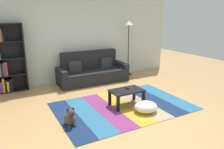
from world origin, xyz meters
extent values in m
plane|color=tan|center=(0.00, 0.00, 0.00)|extent=(14.00, 14.00, 0.00)
cube|color=silver|center=(0.00, 2.55, 1.35)|extent=(6.80, 0.10, 2.70)
cube|color=navy|center=(-1.39, -0.15, 0.01)|extent=(0.45, 2.10, 0.01)
cube|color=teal|center=(-0.93, -0.15, 0.01)|extent=(0.45, 2.10, 0.01)
cube|color=#843370|center=(-0.48, -0.15, 0.01)|extent=(0.45, 2.10, 0.01)
cube|color=gold|center=(-0.03, -0.15, 0.01)|extent=(0.45, 2.10, 0.01)
cube|color=tan|center=(0.42, -0.15, 0.01)|extent=(0.45, 2.10, 0.01)
cube|color=navy|center=(0.87, -0.15, 0.01)|extent=(0.45, 2.10, 0.01)
cube|color=teal|center=(1.32, -0.15, 0.01)|extent=(0.45, 2.10, 0.01)
cube|color=black|center=(0.12, 1.95, 0.20)|extent=(1.90, 0.80, 0.40)
cube|color=black|center=(0.12, 2.25, 0.70)|extent=(1.90, 0.20, 0.60)
cube|color=black|center=(-0.92, 1.95, 0.28)|extent=(0.18, 0.80, 0.56)
cube|color=black|center=(1.16, 1.95, 0.28)|extent=(0.18, 0.80, 0.56)
cube|color=#333338|center=(-0.43, 2.13, 0.56)|extent=(0.42, 0.19, 0.36)
cube|color=#333338|center=(0.67, 2.13, 0.56)|extent=(0.42, 0.19, 0.36)
cube|color=black|center=(-1.86, 2.30, 0.96)|extent=(0.04, 0.28, 1.92)
cube|color=black|center=(-2.29, 2.43, 0.96)|extent=(0.90, 0.01, 1.92)
cube|color=black|center=(-2.29, 2.30, 0.02)|extent=(0.86, 0.28, 0.02)
cube|color=black|center=(-2.29, 2.30, 0.49)|extent=(0.86, 0.28, 0.02)
cube|color=black|center=(-2.29, 2.30, 0.96)|extent=(0.86, 0.28, 0.02)
cube|color=black|center=(-2.29, 2.30, 1.43)|extent=(0.86, 0.28, 0.02)
cube|color=black|center=(-2.29, 2.30, 1.91)|extent=(0.86, 0.28, 0.02)
cube|color=purple|center=(-2.55, 2.28, 0.18)|extent=(0.05, 0.22, 0.30)
cube|color=gold|center=(-2.49, 2.25, 0.23)|extent=(0.05, 0.17, 0.40)
cube|color=black|center=(-2.44, 2.30, 0.22)|extent=(0.04, 0.25, 0.37)
cube|color=gold|center=(-2.39, 2.28, 0.18)|extent=(0.05, 0.22, 0.30)
cube|color=black|center=(-2.33, 2.27, 0.20)|extent=(0.03, 0.20, 0.35)
cube|color=black|center=(-2.28, 2.29, 0.22)|extent=(0.04, 0.25, 0.38)
cube|color=#8C6647|center=(-2.52, 2.28, 0.68)|extent=(0.03, 0.21, 0.37)
cube|color=black|center=(-2.48, 2.28, 0.68)|extent=(0.05, 0.22, 0.36)
cube|color=#334CB2|center=(-2.42, 2.25, 0.69)|extent=(0.04, 0.17, 0.37)
cube|color=red|center=(-2.37, 2.27, 0.69)|extent=(0.05, 0.20, 0.39)
cube|color=#8C6647|center=(-2.39, 2.28, 1.61)|extent=(0.03, 0.22, 0.33)
cube|color=black|center=(-2.35, 2.29, 1.57)|extent=(0.04, 0.23, 0.26)
cube|color=black|center=(0.08, -0.14, 0.38)|extent=(0.79, 0.48, 0.04)
cube|color=black|center=(-0.28, -0.34, 0.19)|extent=(0.06, 0.06, 0.35)
cube|color=black|center=(0.43, -0.34, 0.19)|extent=(0.06, 0.06, 0.35)
cube|color=black|center=(-0.28, 0.07, 0.19)|extent=(0.06, 0.06, 0.35)
cube|color=black|center=(0.43, 0.07, 0.19)|extent=(0.06, 0.06, 0.35)
ellipsoid|color=white|center=(0.25, -0.67, 0.13)|extent=(0.54, 0.48, 0.23)
ellipsoid|color=#473D33|center=(-1.44, -0.41, 0.13)|extent=(0.22, 0.30, 0.26)
sphere|color=#473D33|center=(-1.44, -0.51, 0.30)|extent=(0.15, 0.15, 0.15)
ellipsoid|color=black|center=(-1.44, -0.57, 0.29)|extent=(0.06, 0.07, 0.05)
ellipsoid|color=black|center=(-1.50, -0.49, 0.36)|extent=(0.05, 0.04, 0.08)
ellipsoid|color=black|center=(-1.39, -0.49, 0.36)|extent=(0.05, 0.04, 0.08)
sphere|color=#473D33|center=(-1.50, -0.54, 0.03)|extent=(0.06, 0.06, 0.06)
sphere|color=#473D33|center=(-1.38, -0.54, 0.03)|extent=(0.06, 0.06, 0.06)
cylinder|color=black|center=(1.64, 2.23, 0.01)|extent=(0.26, 0.26, 0.02)
cylinder|color=black|center=(1.64, 2.23, 0.91)|extent=(0.03, 0.03, 1.77)
cone|color=white|center=(1.64, 2.23, 1.86)|extent=(0.32, 0.32, 0.14)
cube|color=black|center=(0.13, -0.06, 0.41)|extent=(0.06, 0.15, 0.02)
camera|label=1|loc=(-2.58, -4.25, 2.14)|focal=34.57mm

